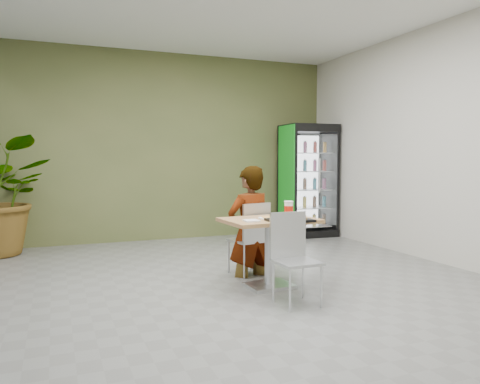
% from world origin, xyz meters
% --- Properties ---
extents(ground, '(7.00, 7.00, 0.00)m').
position_xyz_m(ground, '(0.00, 0.00, 0.00)').
color(ground, slate).
rests_on(ground, ground).
extents(room_envelope, '(6.00, 7.00, 3.20)m').
position_xyz_m(room_envelope, '(0.00, 0.00, 1.60)').
color(room_envelope, beige).
rests_on(room_envelope, ground).
extents(dining_table, '(1.01, 0.74, 0.75)m').
position_xyz_m(dining_table, '(0.37, 0.06, 0.54)').
color(dining_table, '#BB7C50').
rests_on(dining_table, ground).
extents(chair_far, '(0.46, 0.46, 0.87)m').
position_xyz_m(chair_far, '(0.40, 0.60, 0.51)').
color(chair_far, silver).
rests_on(chair_far, ground).
extents(chair_near, '(0.39, 0.40, 0.87)m').
position_xyz_m(chair_near, '(0.34, -0.51, 0.51)').
color(chair_near, silver).
rests_on(chair_near, ground).
extents(seated_woman, '(0.66, 0.50, 1.61)m').
position_xyz_m(seated_woman, '(0.38, 0.64, 0.50)').
color(seated_woman, black).
rests_on(seated_woman, ground).
extents(pizza_plate, '(0.29, 0.22, 0.03)m').
position_xyz_m(pizza_plate, '(0.35, 0.06, 0.77)').
color(pizza_plate, white).
rests_on(pizza_plate, dining_table).
extents(soda_cup, '(0.10, 0.10, 0.18)m').
position_xyz_m(soda_cup, '(0.62, 0.11, 0.84)').
color(soda_cup, white).
rests_on(soda_cup, dining_table).
extents(napkin_stack, '(0.14, 0.14, 0.02)m').
position_xyz_m(napkin_stack, '(0.09, -0.11, 0.76)').
color(napkin_stack, white).
rests_on(napkin_stack, dining_table).
extents(cafeteria_tray, '(0.45, 0.33, 0.03)m').
position_xyz_m(cafeteria_tray, '(0.47, -0.22, 0.76)').
color(cafeteria_tray, black).
rests_on(cafeteria_tray, dining_table).
extents(beverage_fridge, '(0.95, 0.75, 2.01)m').
position_xyz_m(beverage_fridge, '(2.51, 2.95, 1.00)').
color(beverage_fridge, black).
rests_on(beverage_fridge, ground).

